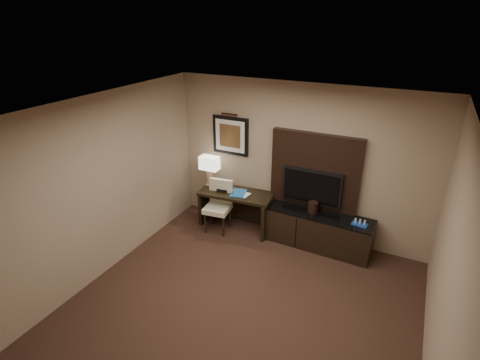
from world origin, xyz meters
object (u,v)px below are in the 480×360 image
Objects in this scene: tv at (312,187)px; ice_bucket at (313,207)px; desk_chair at (218,208)px; table_lamp at (210,172)px; desk_phone at (223,188)px; credenza at (317,230)px; minibar_tray at (360,223)px; desk at (236,210)px.

ice_bucket is (0.08, -0.13, -0.31)m from tv.
desk_chair is 0.71m from table_lamp.
desk_chair is at bearing -99.59° from desk_phone.
desk_chair is at bearing -168.23° from credenza.
minibar_tray is (2.44, 0.01, -0.10)m from desk_phone.
desk_chair reaches higher than desk.
desk is at bearing -6.88° from table_lamp.
table_lamp is (-0.34, 0.33, 0.53)m from desk_chair.
desk is at bearing -177.37° from ice_bucket.
credenza is at bearing -3.10° from desk.
credenza is 7.50× the size of minibar_tray.
ice_bucket is at bearing -58.08° from tv.
ice_bucket is at bearing 3.81° from desk_chair.
desk_chair is at bearing -168.97° from ice_bucket.
desk_phone is (-1.58, -0.21, -0.26)m from tv.
ice_bucket is (1.65, 0.32, 0.26)m from desk_chair.
table_lamp is at bearing -178.68° from credenza.
desk is 1.45m from ice_bucket.
desk_phone is at bearing -175.82° from credenza.
desk_phone is (0.33, -0.09, -0.22)m from table_lamp.
tv is 1.61m from desk_phone.
credenza is 0.76m from minibar_tray.
desk_phone reaches higher than credenza.
desk_phone is at bearing -15.55° from table_lamp.
tv is at bearing 121.92° from ice_bucket.
table_lamp is at bearing -176.44° from tv.
desk_chair is 1.70m from ice_bucket.
table_lamp reaches higher than desk_phone.
credenza is 0.75m from tv.
table_lamp is 2.79m from minibar_tray.
ice_bucket is at bearing -0.19° from table_lamp.
ice_bucket is 0.79m from minibar_tray.
credenza is at bearing -0.57° from table_lamp.
tv is 1.85× the size of table_lamp.
desk_chair is 4.55× the size of desk_phone.
table_lamp is at bearing 179.81° from ice_bucket.
credenza is (1.52, 0.05, -0.05)m from desk.
desk_phone is 0.83× the size of minibar_tray.
credenza is 1.83m from desk_phone.
tv is 5.00× the size of desk_phone.
ice_bucket is (-0.11, 0.01, 0.40)m from credenza.
desk_chair is (-1.57, -0.45, -0.56)m from tv.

